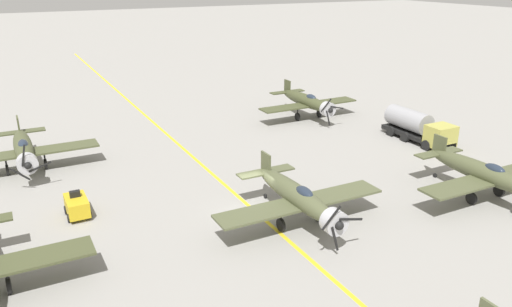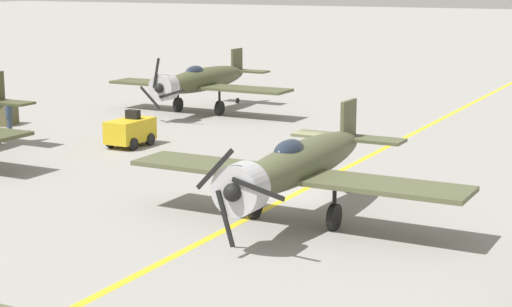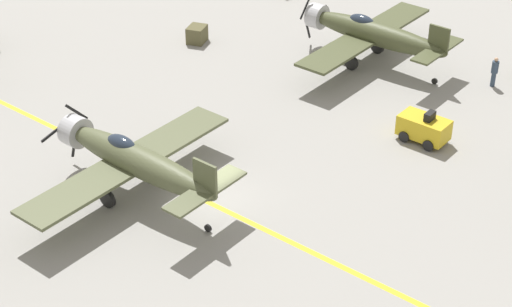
# 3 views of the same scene
# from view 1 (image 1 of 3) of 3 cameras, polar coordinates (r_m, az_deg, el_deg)

# --- Properties ---
(ground_plane) EXTENTS (400.00, 400.00, 0.00)m
(ground_plane) POSITION_cam_1_polar(r_m,az_deg,el_deg) (36.32, -0.55, -6.25)
(ground_plane) COLOR gray
(taxiway_stripe) EXTENTS (0.30, 160.00, 0.01)m
(taxiway_stripe) POSITION_cam_1_polar(r_m,az_deg,el_deg) (36.31, -0.55, -6.25)
(taxiway_stripe) COLOR yellow
(taxiway_stripe) RESTS_ON ground
(airplane_near_right) EXTENTS (12.00, 9.98, 3.77)m
(airplane_near_right) POSITION_cam_1_polar(r_m,az_deg,el_deg) (46.55, -25.03, 0.52)
(airplane_near_right) COLOR #4A5031
(airplane_near_right) RESTS_ON ground
(airplane_mid_center) EXTENTS (12.00, 9.98, 3.65)m
(airplane_mid_center) POSITION_cam_1_polar(r_m,az_deg,el_deg) (33.41, 4.84, -4.96)
(airplane_mid_center) COLOR #53583A
(airplane_mid_center) RESTS_ON ground
(airplane_near_left) EXTENTS (12.00, 9.98, 3.65)m
(airplane_near_left) POSITION_cam_1_polar(r_m,az_deg,el_deg) (57.92, 5.89, 5.95)
(airplane_near_left) COLOR #454A2B
(airplane_near_left) RESTS_ON ground
(airplane_mid_left) EXTENTS (12.00, 9.98, 3.78)m
(airplane_mid_left) POSITION_cam_1_polar(r_m,az_deg,el_deg) (40.71, 24.69, -2.10)
(airplane_mid_left) COLOR #505536
(airplane_mid_left) RESTS_ON ground
(fuel_tanker) EXTENTS (2.67, 8.00, 2.98)m
(fuel_tanker) POSITION_cam_1_polar(r_m,az_deg,el_deg) (52.35, 18.03, 2.92)
(fuel_tanker) COLOR black
(fuel_tanker) RESTS_ON ground
(tow_tractor) EXTENTS (1.57, 2.60, 1.79)m
(tow_tractor) POSITION_cam_1_polar(r_m,az_deg,el_deg) (37.06, -19.79, -5.61)
(tow_tractor) COLOR gold
(tow_tractor) RESTS_ON ground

